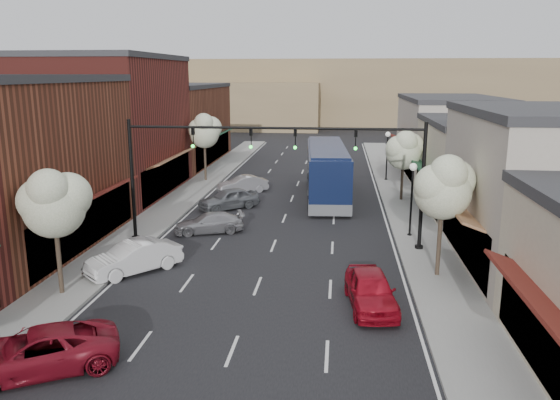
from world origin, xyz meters
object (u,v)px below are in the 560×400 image
(parked_car_d, at_px, (229,199))
(parked_car_c, at_px, (209,223))
(tree_right_far, at_px, (404,149))
(parked_car_a, at_px, (37,351))
(parked_car_e, at_px, (243,184))
(tree_left_far, at_px, (205,130))
(coach_bus, at_px, (327,171))
(tree_right_near, at_px, (444,186))
(tree_left_near, at_px, (54,202))
(signal_mast_right, at_px, (378,166))
(lamp_post_near, at_px, (412,188))
(parked_car_b, at_px, (134,257))
(signal_mast_left, at_px, (172,163))
(lamp_post_far, at_px, (387,148))
(red_hatchback, at_px, (371,290))

(parked_car_d, bearing_deg, parked_car_c, -39.17)
(tree_right_far, distance_m, parked_car_a, 29.81)
(parked_car_e, bearing_deg, parked_car_d, -29.64)
(tree_left_far, relative_size, parked_car_c, 1.46)
(coach_bus, xyz_separation_m, parked_car_c, (-6.82, -10.49, -1.50))
(tree_right_near, bearing_deg, tree_left_near, -166.45)
(parked_car_c, height_order, parked_car_d, parked_car_d)
(signal_mast_right, xyz_separation_m, parked_car_d, (-9.82, 8.19, -3.87))
(parked_car_c, bearing_deg, tree_right_far, 109.26)
(parked_car_c, bearing_deg, tree_left_far, 175.90)
(lamp_post_near, xyz_separation_m, parked_car_b, (-14.00, -7.41, -2.24))
(signal_mast_left, relative_size, parked_car_a, 1.62)
(signal_mast_left, xyz_separation_m, tree_right_far, (13.97, 11.95, -0.63))
(signal_mast_left, height_order, tree_left_near, signal_mast_left)
(signal_mast_right, relative_size, parked_car_d, 1.86)
(tree_right_near, relative_size, lamp_post_far, 1.34)
(parked_car_c, bearing_deg, coach_bus, 128.43)
(tree_left_far, xyz_separation_m, lamp_post_near, (16.05, -15.44, -1.60))
(tree_left_near, bearing_deg, tree_right_far, 50.31)
(tree_left_far, height_order, parked_car_c, tree_left_far)
(lamp_post_far, bearing_deg, tree_right_far, -86.12)
(signal_mast_right, height_order, lamp_post_far, signal_mast_right)
(tree_right_near, distance_m, parked_car_b, 15.03)
(signal_mast_left, relative_size, parked_car_e, 2.01)
(signal_mast_left, bearing_deg, tree_right_near, -16.19)
(tree_left_near, relative_size, red_hatchback, 1.26)
(red_hatchback, height_order, parked_car_d, red_hatchback)
(parked_car_d, bearing_deg, signal_mast_right, 11.00)
(lamp_post_far, distance_m, parked_car_d, 16.99)
(parked_car_d, bearing_deg, parked_car_a, -43.73)
(lamp_post_far, relative_size, parked_car_a, 0.87)
(tree_left_near, xyz_separation_m, lamp_post_far, (16.05, 28.06, -1.22))
(lamp_post_far, bearing_deg, tree_left_near, -119.78)
(lamp_post_far, xyz_separation_m, parked_car_e, (-12.00, -6.16, -2.33))
(tree_right_near, xyz_separation_m, tree_right_far, (0.00, 16.00, -0.46))
(tree_right_near, relative_size, parked_car_b, 1.29)
(parked_car_c, bearing_deg, parked_car_a, -24.77)
(lamp_post_far, xyz_separation_m, parked_car_c, (-12.00, -17.79, -2.40))
(lamp_post_far, xyz_separation_m, red_hatchback, (-2.82, -27.78, -2.24))
(tree_right_near, xyz_separation_m, tree_left_near, (-16.60, -4.00, -0.23))
(tree_right_far, relative_size, lamp_post_near, 1.22)
(tree_right_far, xyz_separation_m, lamp_post_far, (-0.55, 8.06, -0.99))
(parked_car_d, bearing_deg, parked_car_b, -47.86)
(tree_left_far, bearing_deg, parked_car_e, -45.38)
(lamp_post_near, xyz_separation_m, parked_car_e, (-12.00, 11.34, -2.33))
(signal_mast_left, distance_m, parked_car_c, 4.80)
(signal_mast_right, distance_m, parked_car_a, 18.59)
(signal_mast_left, height_order, tree_left_far, signal_mast_left)
(signal_mast_right, bearing_deg, signal_mast_left, 180.00)
(lamp_post_near, bearing_deg, parked_car_d, 154.64)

